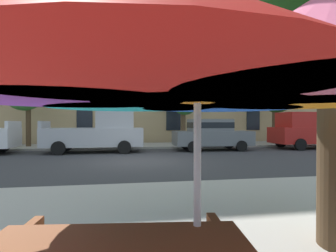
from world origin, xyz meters
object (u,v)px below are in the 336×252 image
object	(u,v)px
street_tree_right	(275,95)
patio_umbrella	(198,67)
street_tree_left	(26,89)
sedan_gray	(211,134)
pickup_red	(310,132)
pickup_silver	(99,133)
street_tree_middle	(184,100)

from	to	relation	value
street_tree_right	patio_umbrella	world-z (taller)	street_tree_right
street_tree_left	patio_umbrella	size ratio (longest dim) A/B	1.33
sedan_gray	street_tree_right	xyz separation A→B (m)	(5.68, 2.83, 2.62)
pickup_red	patio_umbrella	world-z (taller)	patio_umbrella
street_tree_left	patio_umbrella	bearing A→B (deg)	-67.85
pickup_silver	street_tree_middle	size ratio (longest dim) A/B	1.24
pickup_silver	street_tree_left	distance (m)	6.09
street_tree_left	patio_umbrella	world-z (taller)	street_tree_left
sedan_gray	street_tree_right	bearing A→B (deg)	26.45
pickup_red	street_tree_middle	bearing A→B (deg)	153.92
pickup_silver	patio_umbrella	bearing A→B (deg)	-81.88
street_tree_left	street_tree_right	size ratio (longest dim) A/B	0.98
patio_umbrella	pickup_red	bearing A→B (deg)	49.79
pickup_silver	street_tree_middle	distance (m)	6.81
sedan_gray	street_tree_middle	world-z (taller)	street_tree_middle
pickup_red	street_tree_left	xyz separation A→B (m)	(-17.14, 3.04, 2.59)
street_tree_middle	street_tree_right	distance (m)	6.53
sedan_gray	pickup_red	distance (m)	6.28
pickup_silver	street_tree_left	world-z (taller)	street_tree_left
street_tree_left	pickup_silver	bearing A→B (deg)	-33.47
street_tree_middle	pickup_red	bearing A→B (deg)	-26.08
pickup_red	patio_umbrella	size ratio (longest dim) A/B	1.39
street_tree_left	street_tree_middle	bearing A→B (deg)	2.44
pickup_red	street_tree_middle	world-z (taller)	street_tree_middle
patio_umbrella	street_tree_right	bearing A→B (deg)	56.87
sedan_gray	street_tree_middle	size ratio (longest dim) A/B	1.07
street_tree_middle	patio_umbrella	bearing A→B (deg)	-102.72
pickup_red	street_tree_right	bearing A→B (deg)	102.00
sedan_gray	pickup_red	bearing A→B (deg)	0.00
street_tree_left	street_tree_middle	distance (m)	10.08
street_tree_middle	patio_umbrella	world-z (taller)	street_tree_middle
pickup_red	pickup_silver	bearing A→B (deg)	180.00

